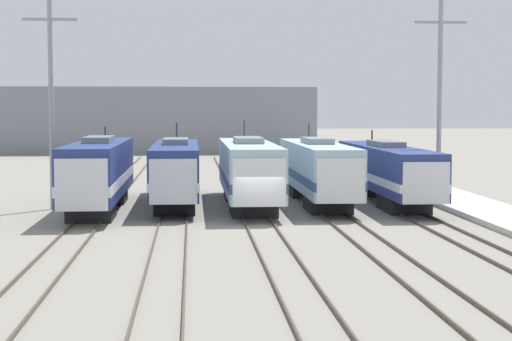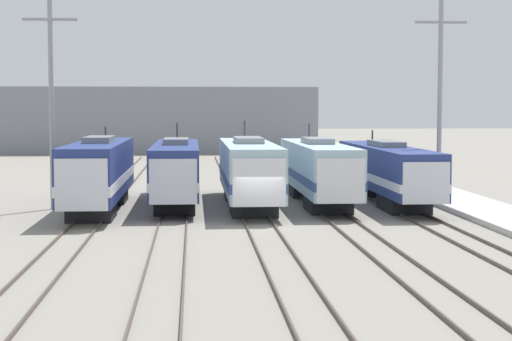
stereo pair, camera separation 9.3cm
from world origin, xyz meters
name	(u,v)px [view 2 (the right image)]	position (x,y,z in m)	size (l,w,h in m)	color
ground_plane	(259,225)	(0.00, 0.00, 0.00)	(400.00, 400.00, 0.00)	gray
rail_pair_far_left	(85,225)	(-8.89, 0.00, 0.07)	(1.50, 120.00, 0.15)	#4C4238
rail_pair_center_left	(173,224)	(-4.44, 0.00, 0.07)	(1.51, 120.00, 0.15)	#4C4238
rail_pair_center	(259,224)	(0.00, 0.00, 0.07)	(1.51, 120.00, 0.15)	#4C4238
rail_pair_center_right	(344,223)	(4.44, 0.00, 0.07)	(1.51, 120.00, 0.15)	#4C4238
rail_pair_far_right	(428,222)	(8.89, 0.00, 0.07)	(1.50, 120.00, 0.15)	#4C4238
locomotive_far_left	(99,173)	(-8.89, 6.56, 2.24)	(2.87, 16.77, 4.85)	black
locomotive_center_left	(176,171)	(-4.44, 9.34, 2.13)	(2.79, 17.01, 5.04)	black
locomotive_center	(249,171)	(0.00, 8.07, 2.18)	(3.04, 17.31, 5.20)	#232326
locomotive_center_right	(318,170)	(4.44, 9.32, 2.14)	(2.87, 17.55, 4.98)	#232326
locomotive_far_right	(387,171)	(8.89, 9.60, 2.04)	(2.79, 19.09, 4.50)	black
catenary_tower_left	(51,96)	(-11.73, 7.80, 6.72)	(3.19, 0.29, 12.75)	gray
catenary_tower_right	(440,97)	(11.68, 7.80, 6.72)	(3.19, 0.29, 12.75)	gray
platform	(512,220)	(13.35, 0.00, 0.16)	(4.00, 120.00, 0.32)	#B7B5AD
depot_building	(148,120)	(-9.37, 72.02, 4.37)	(44.68, 9.28, 8.74)	gray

